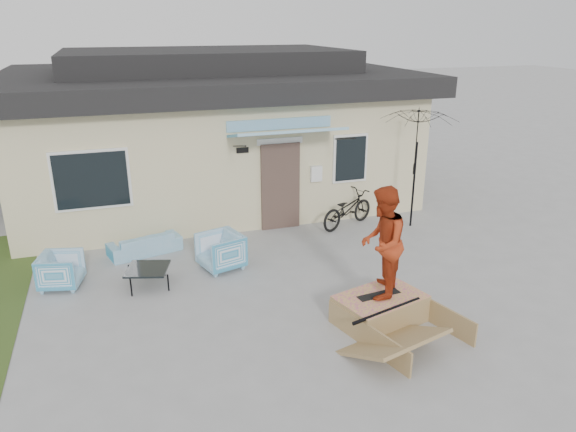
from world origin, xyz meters
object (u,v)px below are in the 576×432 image
object	(u,v)px
loveseat	(144,240)
skate_ramp	(380,309)
armchair_left	(61,269)
patio_umbrella	(416,157)
skater	(382,241)
skateboard	(379,294)
armchair_right	(220,249)
bicycle	(347,205)
coffee_table	(148,277)

from	to	relation	value
loveseat	skate_ramp	xyz separation A→B (m)	(3.51, -4.17, -0.07)
armchair_left	patio_umbrella	size ratio (longest dim) A/B	0.34
skater	loveseat	bearing A→B (deg)	-104.71
loveseat	skate_ramp	distance (m)	5.45
skate_ramp	skateboard	distance (m)	0.26
armchair_right	bicycle	size ratio (longest dim) A/B	0.49
armchair_left	armchair_right	xyz separation A→B (m)	(3.03, -0.14, 0.04)
skate_ramp	skater	size ratio (longest dim) A/B	1.00
loveseat	armchair_left	bearing A→B (deg)	19.74
coffee_table	skateboard	distance (m)	4.37
coffee_table	loveseat	bearing A→B (deg)	87.84
patio_umbrella	skateboard	xyz separation A→B (m)	(-2.86, -3.76, -1.26)
bicycle	skateboard	bearing A→B (deg)	138.01
patio_umbrella	skate_ramp	bearing A→B (deg)	-126.83
armchair_right	patio_umbrella	world-z (taller)	patio_umbrella
armchair_left	skateboard	world-z (taller)	armchair_left
loveseat	skate_ramp	bearing A→B (deg)	115.16
skater	patio_umbrella	bearing A→B (deg)	177.68
coffee_table	bicycle	xyz separation A→B (m)	(4.92, 1.72, 0.35)
patio_umbrella	skate_ramp	distance (m)	4.99
armchair_left	patio_umbrella	distance (m)	8.13
loveseat	armchair_left	xyz separation A→B (m)	(-1.61, -1.12, 0.07)
armchair_left	skate_ramp	size ratio (longest dim) A/B	0.40
skateboard	patio_umbrella	bearing A→B (deg)	46.52
skate_ramp	skater	distance (m)	1.21
coffee_table	skater	bearing A→B (deg)	-35.31
armchair_left	skate_ramp	distance (m)	5.96
armchair_right	bicycle	world-z (taller)	bicycle
armchair_left	skater	size ratio (longest dim) A/B	0.40
skater	armchair_left	bearing A→B (deg)	-85.49
loveseat	bicycle	bearing A→B (deg)	166.41
patio_umbrella	skater	bearing A→B (deg)	-127.28
armchair_right	skater	xyz separation A→B (m)	(2.08, -2.86, 1.04)
bicycle	skate_ramp	bearing A→B (deg)	138.33
loveseat	skate_ramp	size ratio (longest dim) A/B	0.82
skateboard	loveseat	bearing A→B (deg)	124.13
skateboard	skater	world-z (taller)	skater
bicycle	skate_ramp	size ratio (longest dim) A/B	0.90
armchair_right	coffee_table	distance (m)	1.53
armchair_right	skateboard	distance (m)	3.54
bicycle	skateboard	size ratio (longest dim) A/B	2.21
armchair_left	skateboard	distance (m)	5.93
loveseat	bicycle	size ratio (longest dim) A/B	0.91
skate_ramp	patio_umbrella	bearing A→B (deg)	38.05
patio_umbrella	bicycle	bearing A→B (deg)	162.32
armchair_left	bicycle	distance (m)	6.59
armchair_right	skater	size ratio (longest dim) A/B	0.44
patio_umbrella	skater	xyz separation A→B (m)	(-2.86, -3.76, -0.30)
armchair_right	skateboard	bearing A→B (deg)	19.77
armchair_left	skater	bearing A→B (deg)	-106.60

